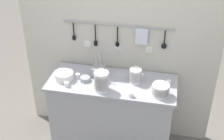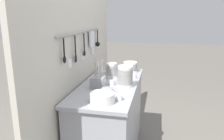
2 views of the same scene
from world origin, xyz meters
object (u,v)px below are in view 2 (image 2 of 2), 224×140
(steel_mixing_bowl, at_px, (107,90))
(cup_front_right, at_px, (105,73))
(bowl_stack_nested_right, at_px, (125,76))
(cup_edge_far, at_px, (112,83))
(cup_mid_row, at_px, (101,93))
(bowl_stack_back_corner, at_px, (130,67))
(cutlery_caddy, at_px, (98,82))
(cup_centre, at_px, (115,68))
(cup_back_right, at_px, (119,97))
(bowl_stack_wide_centre, at_px, (111,70))
(plate_stack, at_px, (102,98))
(cup_edge_near, at_px, (134,76))

(steel_mixing_bowl, xyz_separation_m, cup_front_right, (0.55, 0.16, 0.00))
(bowl_stack_nested_right, bearing_deg, cup_edge_far, 83.17)
(cup_front_right, bearing_deg, cup_mid_row, -168.73)
(bowl_stack_back_corner, distance_m, cutlery_caddy, 0.69)
(steel_mixing_bowl, relative_size, cutlery_caddy, 0.38)
(bowl_stack_back_corner, relative_size, cup_centre, 3.44)
(cup_centre, height_order, cup_mid_row, same)
(cup_front_right, distance_m, cup_edge_far, 0.37)
(cup_mid_row, height_order, cup_edge_far, same)
(cutlery_caddy, height_order, cup_back_right, cutlery_caddy)
(bowl_stack_nested_right, relative_size, cutlery_caddy, 0.73)
(bowl_stack_back_corner, height_order, cup_mid_row, bowl_stack_back_corner)
(bowl_stack_wide_centre, xyz_separation_m, bowl_stack_back_corner, (0.26, -0.17, -0.02))
(cup_centre, bearing_deg, cutlery_caddy, 178.50)
(bowl_stack_wide_centre, bearing_deg, cup_front_right, 61.12)
(bowl_stack_wide_centre, distance_m, cutlery_caddy, 0.39)
(plate_stack, bearing_deg, cup_back_right, -60.42)
(plate_stack, relative_size, cup_centre, 4.08)
(plate_stack, distance_m, cup_edge_far, 0.44)
(cup_centre, distance_m, cup_back_right, 1.01)
(cup_edge_near, xyz_separation_m, cup_front_right, (0.05, 0.34, 0.00))
(cup_front_right, bearing_deg, cup_edge_far, -154.62)
(cutlery_caddy, bearing_deg, plate_stack, -158.71)
(bowl_stack_nested_right, bearing_deg, steel_mixing_bowl, 148.31)
(cup_centre, distance_m, cup_edge_far, 0.62)
(cup_centre, xyz_separation_m, cup_mid_row, (-0.92, -0.06, 0.00))
(bowl_stack_back_corner, bearing_deg, cup_mid_row, 171.14)
(bowl_stack_wide_centre, height_order, cup_edge_near, bowl_stack_wide_centre)
(bowl_stack_wide_centre, height_order, cup_edge_far, bowl_stack_wide_centre)
(cup_centre, bearing_deg, cup_edge_near, -140.84)
(cup_mid_row, distance_m, cup_edge_far, 0.31)
(steel_mixing_bowl, bearing_deg, cutlery_caddy, 45.90)
(bowl_stack_nested_right, bearing_deg, bowl_stack_wide_centre, 33.67)
(cutlery_caddy, height_order, cup_edge_near, cutlery_caddy)
(cup_mid_row, bearing_deg, cup_edge_near, -20.00)
(cup_mid_row, bearing_deg, cutlery_caddy, 21.61)
(steel_mixing_bowl, xyz_separation_m, cup_mid_row, (-0.09, 0.04, 0.00))
(plate_stack, relative_size, steel_mixing_bowl, 1.88)
(steel_mixing_bowl, bearing_deg, cup_mid_row, 157.13)
(cup_back_right, xyz_separation_m, cup_front_right, (0.70, 0.30, 0.00))
(bowl_stack_back_corner, xyz_separation_m, cup_front_right, (-0.21, 0.26, -0.04))
(plate_stack, bearing_deg, steel_mixing_bowl, 3.28)
(bowl_stack_nested_right, bearing_deg, cup_edge_near, -9.80)
(bowl_stack_back_corner, xyz_separation_m, steel_mixing_bowl, (-0.77, 0.10, -0.04))
(plate_stack, xyz_separation_m, cup_centre, (1.05, 0.11, -0.02))
(bowl_stack_back_corner, xyz_separation_m, cutlery_caddy, (-0.65, 0.21, -0.00))
(bowl_stack_wide_centre, xyz_separation_m, cup_front_right, (0.05, 0.09, -0.05))
(bowl_stack_wide_centre, height_order, cup_centre, bowl_stack_wide_centre)
(bowl_stack_back_corner, relative_size, cup_edge_far, 3.44)
(cup_front_right, bearing_deg, steel_mixing_bowl, -163.40)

